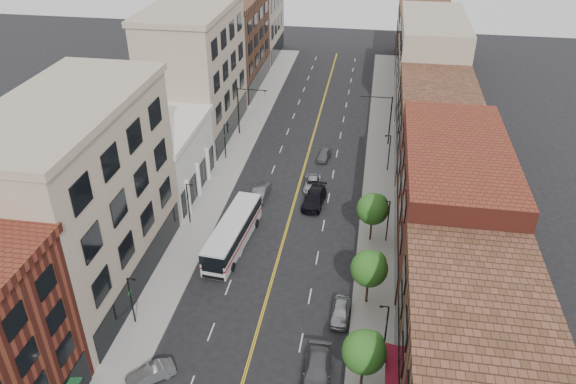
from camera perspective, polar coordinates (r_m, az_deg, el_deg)
The scene contains 30 objects.
sidewalk_left at distance 73.42m, azimuth -6.55°, elevation 1.58°, with size 4.00×110.00×0.15m, color gray.
sidewalk_right at distance 71.09m, azimuth 9.20°, elevation 0.30°, with size 4.00×110.00×0.15m, color gray.
bldg_l_tanoffice at distance 54.06m, azimuth -20.36°, elevation -1.05°, with size 10.00×22.00×18.00m, color tan.
bldg_l_white at distance 70.40m, azimuth -13.09°, elevation 3.20°, with size 10.00×14.00×8.00m, color silver.
bldg_l_far_a at distance 83.05m, azimuth -9.34°, elevation 11.73°, with size 10.00×20.00×18.00m, color tan.
bldg_l_far_b at distance 101.75m, azimuth -5.83°, elevation 14.70°, with size 10.00×20.00×15.00m, color #513220.
bldg_l_far_c at distance 118.04m, azimuth -3.64°, elevation 18.34°, with size 10.00×16.00×20.00m, color tan.
bldg_r_mid at distance 59.21m, azimuth 16.20°, elevation -0.73°, with size 10.00×22.00×12.00m, color maroon.
bldg_r_far_a at distance 78.23m, azimuth 14.83°, elevation 6.69°, with size 10.00×20.00×10.00m, color #513220.
bldg_r_far_b at distance 97.13m, azimuth 14.21°, elevation 12.82°, with size 10.00×22.00×14.00m, color tan.
bldg_r_far_c at distance 116.69m, azimuth 13.58°, elevation 15.14°, with size 10.00×18.00×11.00m, color #513220.
tree_r_1 at distance 44.07m, azimuth 7.87°, elevation -15.67°, with size 3.40×3.40×5.59m.
tree_r_2 at distance 51.47m, azimuth 8.36°, elevation -7.59°, with size 3.40×3.40×5.59m.
tree_r_3 at distance 59.64m, azimuth 8.70°, elevation -1.62°, with size 3.40×3.40×5.59m.
lamp_l_1 at distance 51.44m, azimuth -15.63°, elevation -10.31°, with size 0.81×0.55×5.05m.
lamp_l_2 at distance 63.24m, azimuth -10.08°, elevation -0.93°, with size 0.81×0.55×5.05m.
lamp_l_3 at distance 76.58m, azimuth -6.41°, elevation 5.35°, with size 0.81×0.55×5.05m.
lamp_r_1 at distance 47.72m, azimuth 9.90°, elevation -13.35°, with size 0.81×0.55×5.05m.
lamp_r_2 at distance 60.25m, azimuth 10.09°, elevation -2.71°, with size 0.81×0.55×5.05m.
lamp_r_3 at distance 74.13m, azimuth 10.21°, elevation 4.12°, with size 0.81×0.55×5.05m.
signal_mast_left at distance 82.79m, azimuth -4.59°, elevation 8.76°, with size 4.49×0.18×7.20m.
signal_mast_right at distance 80.68m, azimuth 9.88°, elevation 7.77°, with size 4.49×0.18×7.20m.
city_bus at distance 59.66m, azimuth -5.63°, elevation -4.06°, with size 3.76×12.27×3.11m.
car_angle_b at distance 48.11m, azimuth -13.81°, elevation -17.49°, with size 1.35×3.88×1.28m, color #A3A6AB.
car_parked_mid at distance 46.81m, azimuth 2.98°, elevation -17.79°, with size 2.23×5.48×1.59m, color #515156.
car_parked_far at distance 51.87m, azimuth 5.36°, elevation -12.01°, with size 1.64×4.08×1.39m, color #96999D.
car_lane_behind at distance 68.49m, azimuth -2.77°, elevation 0.10°, with size 1.63×4.68×1.54m, color #444347.
car_lane_a at distance 66.95m, azimuth 2.70°, elevation -0.65°, with size 2.28×5.61×1.63m, color black.
car_lane_b at distance 70.24m, azimuth 2.49°, elevation 0.84°, with size 2.12×4.59×1.27m, color #A4A6AC.
car_lane_c at distance 77.23m, azimuth 3.67°, elevation 3.79°, with size 1.52×3.77×1.28m, color #515257.
Camera 1 is at (8.43, -26.29, 36.06)m, focal length 35.00 mm.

